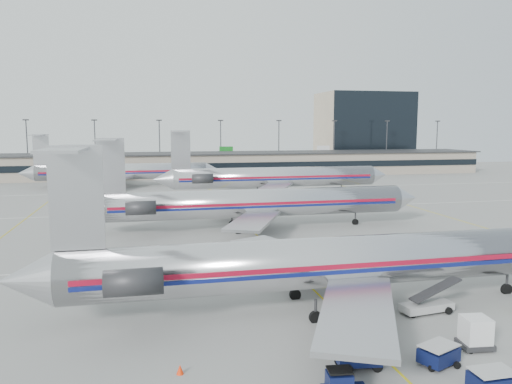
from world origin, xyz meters
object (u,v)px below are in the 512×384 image
object	(u,v)px
jet_foreground	(331,261)
uld_container	(475,333)
jet_second_row	(250,203)
tug_center	(356,354)
belt_loader	(428,304)

from	to	relation	value
jet_foreground	uld_container	xyz separation A→B (m)	(5.94, -8.14, -2.51)
jet_second_row	tug_center	size ratio (longest dim) A/B	18.26
jet_foreground	uld_container	size ratio (longest dim) A/B	23.40
jet_foreground	uld_container	distance (m)	10.38
jet_second_row	belt_loader	bearing A→B (deg)	-78.59
jet_foreground	tug_center	size ratio (longest dim) A/B	18.45
tug_center	belt_loader	xyz separation A→B (m)	(8.32, 6.62, -0.24)
jet_foreground	jet_second_row	size ratio (longest dim) A/B	1.01
tug_center	uld_container	xyz separation A→B (m)	(7.93, 0.89, 0.10)
uld_container	jet_foreground	bearing A→B (deg)	132.08
jet_second_row	uld_container	size ratio (longest dim) A/B	23.15
jet_second_row	tug_center	world-z (taller)	jet_second_row
jet_second_row	uld_container	bearing A→B (deg)	-80.90
uld_container	tug_center	bearing A→B (deg)	-167.59
tug_center	jet_foreground	bearing A→B (deg)	85.33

